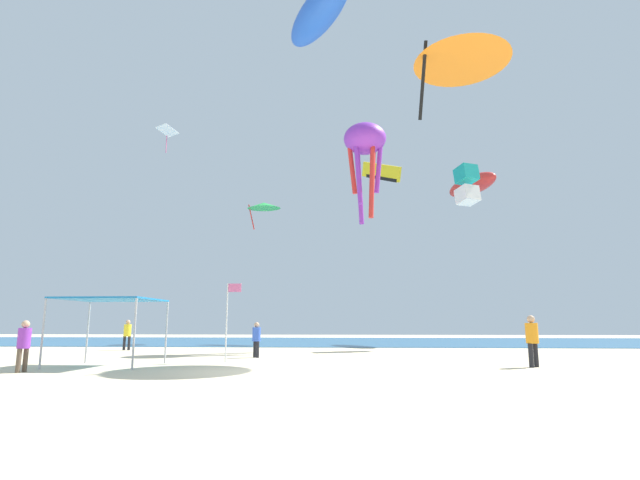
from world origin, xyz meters
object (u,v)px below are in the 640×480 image
object	(u,v)px
kite_delta_green	(264,206)
kite_octopus_purple	(365,144)
canopy_tent	(111,302)
banner_flag	(229,314)
person_rightmost	(256,337)
kite_box_teal	(467,185)
kite_diamond_white	(167,132)
kite_inflatable_red	(472,185)
person_leftmost	(127,332)
kite_inflatable_blue	(318,13)
kite_delta_orange	(461,55)
person_central	(24,342)
person_near_tent	(532,337)
kite_parafoil_yellow	(381,172)

from	to	relation	value
kite_delta_green	kite_octopus_purple	world-z (taller)	kite_octopus_purple
canopy_tent	banner_flag	world-z (taller)	banner_flag
person_rightmost	kite_box_teal	bearing A→B (deg)	90.36
kite_diamond_white	kite_inflatable_red	bearing A→B (deg)	-151.32
person_leftmost	kite_inflatable_blue	world-z (taller)	kite_inflatable_blue
kite_diamond_white	kite_inflatable_red	xyz separation A→B (m)	(27.04, -1.69, -6.14)
kite_octopus_purple	kite_delta_orange	size ratio (longest dim) A/B	1.14
kite_diamond_white	kite_delta_orange	world-z (taller)	kite_diamond_white
person_leftmost	kite_octopus_purple	world-z (taller)	kite_octopus_purple
person_leftmost	kite_inflatable_red	size ratio (longest dim) A/B	0.30
kite_delta_green	kite_box_teal	xyz separation A→B (m)	(15.42, -7.51, -0.66)
canopy_tent	kite_inflatable_blue	xyz separation A→B (m)	(7.43, 5.43, 15.46)
person_rightmost	kite_octopus_purple	bearing A→B (deg)	102.82
person_central	kite_inflatable_blue	bearing A→B (deg)	135.23
person_near_tent	banner_flag	world-z (taller)	banner_flag
person_central	kite_inflatable_red	bearing A→B (deg)	143.70
kite_inflatable_blue	kite_octopus_purple	xyz separation A→B (m)	(2.54, 6.13, -5.00)
canopy_tent	kite_diamond_white	xyz separation A→B (m)	(-7.92, 23.65, 16.78)
kite_octopus_purple	kite_inflatable_blue	bearing A→B (deg)	-108.81
person_rightmost	kite_inflatable_red	distance (m)	25.45
kite_octopus_purple	kite_diamond_white	world-z (taller)	kite_diamond_white
kite_inflatable_red	kite_delta_orange	bearing A→B (deg)	138.80
person_rightmost	kite_parafoil_yellow	bearing A→B (deg)	120.86
banner_flag	kite_octopus_purple	world-z (taller)	kite_octopus_purple
kite_inflatable_blue	kite_delta_orange	xyz separation A→B (m)	(7.22, -0.41, -2.95)
canopy_tent	person_central	world-z (taller)	canopy_tent
kite_parafoil_yellow	kite_octopus_purple	xyz separation A→B (m)	(-1.76, -12.09, -1.99)
person_leftmost	person_central	size ratio (longest dim) A/B	1.08
person_near_tent	person_leftmost	world-z (taller)	person_near_tent
person_near_tent	kite_delta_orange	bearing A→B (deg)	60.84
canopy_tent	kite_box_teal	distance (m)	24.09
kite_diamond_white	kite_octopus_purple	bearing A→B (deg)	178.19
person_leftmost	kite_inflatable_blue	bearing A→B (deg)	-15.83
kite_parafoil_yellow	person_rightmost	bearing A→B (deg)	-68.47
kite_inflatable_blue	canopy_tent	bearing A→B (deg)	-83.60
canopy_tent	kite_delta_orange	xyz separation A→B (m)	(14.65, 5.02, 12.51)
kite_inflatable_blue	kite_octopus_purple	world-z (taller)	kite_inflatable_blue
kite_inflatable_red	person_near_tent	bearing A→B (deg)	144.03
person_near_tent	kite_octopus_purple	bearing A→B (deg)	76.65
banner_flag	kite_diamond_white	bearing A→B (deg)	118.95
canopy_tent	banner_flag	size ratio (longest dim) A/B	1.04
kite_diamond_white	kite_delta_green	bearing A→B (deg)	-155.82
banner_flag	kite_parafoil_yellow	world-z (taller)	kite_parafoil_yellow
canopy_tent	kite_delta_green	bearing A→B (deg)	86.02
kite_delta_green	kite_octopus_purple	distance (m)	13.71
kite_delta_green	kite_inflatable_red	xyz separation A→B (m)	(17.56, -0.34, 1.40)
canopy_tent	person_central	size ratio (longest dim) A/B	2.02
kite_diamond_white	person_leftmost	bearing A→B (deg)	137.75
kite_inflatable_blue	kite_parafoil_yellow	world-z (taller)	kite_inflatable_blue
person_near_tent	kite_inflatable_red	world-z (taller)	kite_inflatable_red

